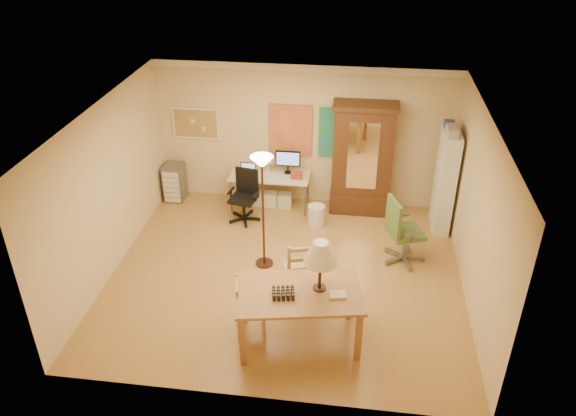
# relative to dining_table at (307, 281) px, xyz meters

# --- Properties ---
(floor) EXTENTS (5.50, 5.50, 0.00)m
(floor) POSITION_rel_dining_table_xyz_m (-0.46, 1.39, -0.97)
(floor) COLOR #AB7D3C
(floor) RESTS_ON ground
(crown_molding) EXTENTS (5.50, 0.08, 0.12)m
(crown_molding) POSITION_rel_dining_table_xyz_m (-0.46, 3.85, 1.67)
(crown_molding) COLOR white
(crown_molding) RESTS_ON floor
(corkboard) EXTENTS (0.90, 0.04, 0.62)m
(corkboard) POSITION_rel_dining_table_xyz_m (-2.51, 3.86, 0.53)
(corkboard) COLOR tan
(corkboard) RESTS_ON floor
(art_panel_left) EXTENTS (0.80, 0.04, 1.00)m
(art_panel_left) POSITION_rel_dining_table_xyz_m (-0.71, 3.86, 0.48)
(art_panel_left) COLOR gold
(art_panel_left) RESTS_ON floor
(art_panel_right) EXTENTS (0.75, 0.04, 0.95)m
(art_panel_right) POSITION_rel_dining_table_xyz_m (0.19, 3.86, 0.48)
(art_panel_right) COLOR teal
(art_panel_right) RESTS_ON floor
(dining_table) EXTENTS (1.79, 1.26, 1.54)m
(dining_table) POSITION_rel_dining_table_xyz_m (0.00, 0.00, 0.00)
(dining_table) COLOR brown
(dining_table) RESTS_ON floor
(ladder_chair_back) EXTENTS (0.59, 0.58, 1.06)m
(ladder_chair_back) POSITION_rel_dining_table_xyz_m (-0.15, 0.83, -0.48)
(ladder_chair_back) COLOR #A9834D
(ladder_chair_back) RESTS_ON floor
(ladder_chair_left) EXTENTS (0.47, 0.49, 0.89)m
(ladder_chair_left) POSITION_rel_dining_table_xyz_m (-0.78, -0.01, -0.56)
(ladder_chair_left) COLOR #A9834D
(ladder_chair_left) RESTS_ON floor
(torchiere_lamp) EXTENTS (0.35, 0.35, 1.93)m
(torchiere_lamp) POSITION_rel_dining_table_xyz_m (-0.85, 1.64, 0.57)
(torchiere_lamp) COLOR #3F2219
(torchiere_lamp) RESTS_ON floor
(computer_desk) EXTENTS (1.49, 0.65, 1.13)m
(computer_desk) POSITION_rel_dining_table_xyz_m (-1.03, 3.55, -0.56)
(computer_desk) COLOR beige
(computer_desk) RESTS_ON floor
(office_chair_black) EXTENTS (0.60, 0.60, 0.97)m
(office_chair_black) POSITION_rel_dining_table_xyz_m (-1.45, 2.99, -0.71)
(office_chair_black) COLOR black
(office_chair_black) RESTS_ON floor
(office_chair_green) EXTENTS (0.71, 0.71, 1.15)m
(office_chair_green) POSITION_rel_dining_table_xyz_m (1.37, 2.04, -0.67)
(office_chair_green) COLOR slate
(office_chair_green) RESTS_ON floor
(drawer_cart) EXTENTS (0.36, 0.44, 0.73)m
(drawer_cart) POSITION_rel_dining_table_xyz_m (-2.95, 3.58, -0.61)
(drawer_cart) COLOR slate
(drawer_cart) RESTS_ON floor
(armoire) EXTENTS (1.15, 0.55, 2.12)m
(armoire) POSITION_rel_dining_table_xyz_m (0.64, 3.63, -0.05)
(armoire) COLOR #3C1A10
(armoire) RESTS_ON floor
(bookshelf) EXTENTS (0.28, 0.74, 1.85)m
(bookshelf) POSITION_rel_dining_table_xyz_m (2.09, 3.19, -0.05)
(bookshelf) COLOR white
(bookshelf) RESTS_ON floor
(wastebin) EXTENTS (0.31, 0.31, 0.39)m
(wastebin) POSITION_rel_dining_table_xyz_m (-0.12, 2.97, -0.78)
(wastebin) COLOR silver
(wastebin) RESTS_ON floor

